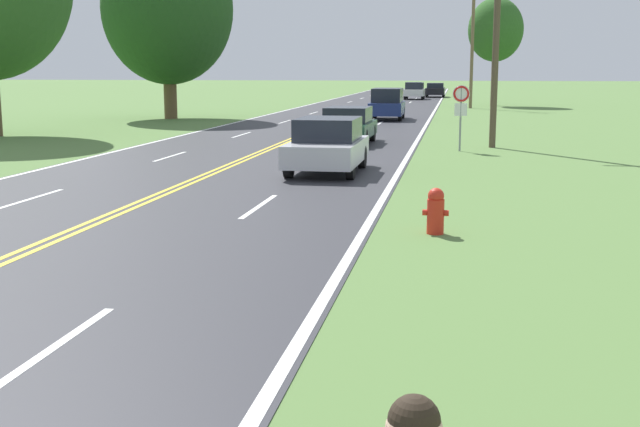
{
  "coord_description": "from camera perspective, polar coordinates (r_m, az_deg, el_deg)",
  "views": [
    {
      "loc": [
        6.75,
        0.2,
        2.89
      ],
      "look_at": [
        4.89,
        11.01,
        0.9
      ],
      "focal_mm": 45.0,
      "sensor_mm": 36.0,
      "label": 1
    }
  ],
  "objects": [
    {
      "name": "fire_hydrant",
      "position": [
        14.29,
        8.22,
        0.21
      ],
      "size": [
        0.46,
        0.3,
        0.82
      ],
      "color": "red",
      "rests_on": "ground"
    },
    {
      "name": "traffic_sign",
      "position": [
        28.83,
        10.0,
        7.83
      ],
      "size": [
        0.6,
        0.1,
        2.32
      ],
      "color": "gray",
      "rests_on": "ground"
    },
    {
      "name": "utility_pole_midground",
      "position": [
        30.48,
        12.45,
        12.8
      ],
      "size": [
        1.8,
        0.24,
        8.42
      ],
      "color": "brown",
      "rests_on": "ground"
    },
    {
      "name": "utility_pole_far",
      "position": [
        60.97,
        10.79,
        11.95
      ],
      "size": [
        1.8,
        0.24,
        9.43
      ],
      "color": "brown",
      "rests_on": "ground"
    },
    {
      "name": "tree_behind_sign",
      "position": [
        48.2,
        -10.79,
        14.11
      ],
      "size": [
        7.51,
        7.51,
        10.61
      ],
      "color": "brown",
      "rests_on": "ground"
    },
    {
      "name": "tree_mid_treeline",
      "position": [
        65.57,
        12.38,
        12.62
      ],
      "size": [
        4.28,
        4.28,
        8.35
      ],
      "color": "brown",
      "rests_on": "ground"
    },
    {
      "name": "car_silver_sedan_approaching",
      "position": [
        22.49,
        0.54,
        4.9
      ],
      "size": [
        1.89,
        4.05,
        1.53
      ],
      "rotation": [
        0.0,
        0.0,
        -1.57
      ],
      "color": "black",
      "rests_on": "ground"
    },
    {
      "name": "car_dark_green_sedan_mid_near",
      "position": [
        31.39,
        1.98,
        6.33
      ],
      "size": [
        1.92,
        4.12,
        1.42
      ],
      "rotation": [
        0.0,
        0.0,
        -1.59
      ],
      "color": "black",
      "rests_on": "ground"
    },
    {
      "name": "car_dark_blue_suv_mid_far",
      "position": [
        46.39,
        4.81,
        7.81
      ],
      "size": [
        1.9,
        4.42,
        1.79
      ],
      "rotation": [
        0.0,
        0.0,
        -1.56
      ],
      "color": "black",
      "rests_on": "ground"
    },
    {
      "name": "car_white_suv_receding",
      "position": [
        77.75,
        6.74,
        8.71
      ],
      "size": [
        1.86,
        3.97,
        1.62
      ],
      "rotation": [
        0.0,
        0.0,
        -1.58
      ],
      "color": "black",
      "rests_on": "ground"
    },
    {
      "name": "car_black_sedan_distant",
      "position": [
        84.2,
        8.2,
        8.7
      ],
      "size": [
        1.9,
        4.52,
        1.44
      ],
      "rotation": [
        0.0,
        0.0,
        -1.57
      ],
      "color": "black",
      "rests_on": "ground"
    }
  ]
}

